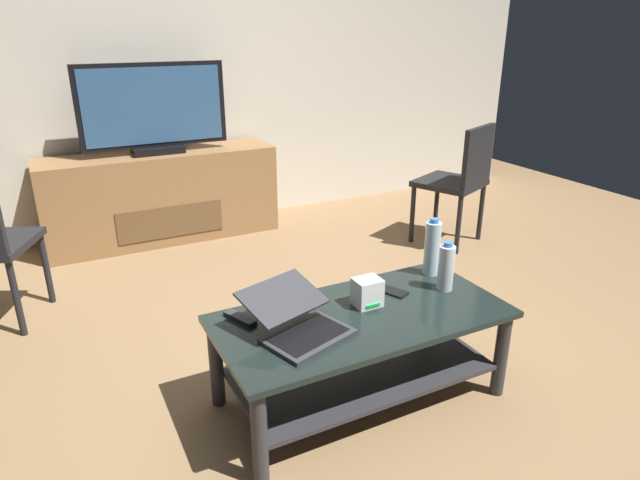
{
  "coord_description": "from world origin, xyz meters",
  "views": [
    {
      "loc": [
        -1.19,
        -2.06,
        1.56
      ],
      "look_at": [
        -0.04,
        0.17,
        0.58
      ],
      "focal_mm": 30.86,
      "sensor_mm": 36.0,
      "label": 1
    }
  ],
  "objects": [
    {
      "name": "cell_phone",
      "position": [
        0.13,
        -0.22,
        0.43
      ],
      "size": [
        0.12,
        0.16,
        0.01
      ],
      "primitive_type": "cube",
      "rotation": [
        0.0,
        0.0,
        0.42
      ],
      "color": "black",
      "rests_on": "coffee_table"
    },
    {
      "name": "dining_chair",
      "position": [
        1.53,
        0.96,
        0.52
      ],
      "size": [
        0.58,
        0.58,
        0.9
      ],
      "color": "black",
      "rests_on": "ground"
    },
    {
      "name": "television",
      "position": [
        -0.41,
        2.06,
        0.99
      ],
      "size": [
        1.05,
        0.2,
        0.64
      ],
      "color": "black",
      "rests_on": "media_cabinet"
    },
    {
      "name": "router_box",
      "position": [
        -0.04,
        -0.27,
        0.49
      ],
      "size": [
        0.12,
        0.1,
        0.12
      ],
      "color": "white",
      "rests_on": "coffee_table"
    },
    {
      "name": "tv_remote",
      "position": [
        -0.57,
        -0.14,
        0.44
      ],
      "size": [
        0.1,
        0.16,
        0.02
      ],
      "primitive_type": "cube",
      "rotation": [
        0.0,
        0.0,
        0.39
      ],
      "color": "#2D2D30",
      "rests_on": "coffee_table"
    },
    {
      "name": "water_bottle_far",
      "position": [
        0.36,
        -0.3,
        0.54
      ],
      "size": [
        0.07,
        0.07,
        0.23
      ],
      "color": "silver",
      "rests_on": "coffee_table"
    },
    {
      "name": "coffee_table",
      "position": [
        -0.1,
        -0.33,
        0.3
      ],
      "size": [
        1.24,
        0.6,
        0.43
      ],
      "color": "black",
      "rests_on": "ground"
    },
    {
      "name": "media_cabinet",
      "position": [
        -0.41,
        2.09,
        0.34
      ],
      "size": [
        1.72,
        0.45,
        0.68
      ],
      "color": "olive",
      "rests_on": "ground"
    },
    {
      "name": "back_wall",
      "position": [
        0.0,
        2.41,
        1.4
      ],
      "size": [
        6.4,
        0.12,
        2.8
      ],
      "primitive_type": "cube",
      "color": "beige",
      "rests_on": "ground"
    },
    {
      "name": "ground_plane",
      "position": [
        0.0,
        0.0,
        0.0
      ],
      "size": [
        7.68,
        7.68,
        0.0
      ],
      "primitive_type": "plane",
      "color": "olive"
    },
    {
      "name": "water_bottle_near",
      "position": [
        0.41,
        -0.14,
        0.56
      ],
      "size": [
        0.08,
        0.08,
        0.29
      ],
      "color": "silver",
      "rests_on": "coffee_table"
    },
    {
      "name": "laptop",
      "position": [
        -0.4,
        -0.34,
        0.48
      ],
      "size": [
        0.42,
        0.45,
        0.17
      ],
      "color": "#333338",
      "rests_on": "coffee_table"
    }
  ]
}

